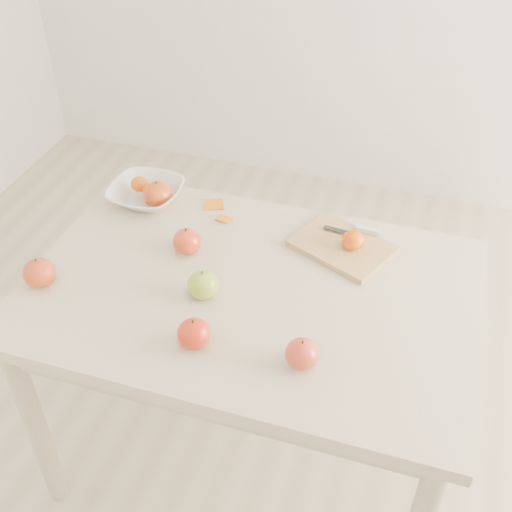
% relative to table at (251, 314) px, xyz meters
% --- Properties ---
extents(ground, '(3.50, 3.50, 0.00)m').
position_rel_table_xyz_m(ground, '(0.00, 0.00, -0.65)').
color(ground, '#C6B293').
rests_on(ground, ground).
extents(table, '(1.20, 0.80, 0.75)m').
position_rel_table_xyz_m(table, '(0.00, 0.00, 0.00)').
color(table, beige).
rests_on(table, ground).
extents(cutting_board, '(0.32, 0.28, 0.02)m').
position_rel_table_xyz_m(cutting_board, '(0.20, 0.24, 0.11)').
color(cutting_board, tan).
rests_on(cutting_board, table).
extents(board_tangerine, '(0.06, 0.06, 0.05)m').
position_rel_table_xyz_m(board_tangerine, '(0.23, 0.23, 0.14)').
color(board_tangerine, '#D76407').
rests_on(board_tangerine, cutting_board).
extents(fruit_bowl, '(0.23, 0.23, 0.06)m').
position_rel_table_xyz_m(fruit_bowl, '(-0.44, 0.29, 0.13)').
color(fruit_bowl, white).
rests_on(fruit_bowl, table).
extents(bowl_tangerine_near, '(0.05, 0.05, 0.05)m').
position_rel_table_xyz_m(bowl_tangerine_near, '(-0.46, 0.30, 0.15)').
color(bowl_tangerine_near, '#D95B07').
rests_on(bowl_tangerine_near, fruit_bowl).
extents(bowl_tangerine_far, '(0.06, 0.06, 0.05)m').
position_rel_table_xyz_m(bowl_tangerine_far, '(-0.41, 0.27, 0.15)').
color(bowl_tangerine_far, '#CA4D07').
rests_on(bowl_tangerine_far, fruit_bowl).
extents(orange_peel_a, '(0.07, 0.07, 0.01)m').
position_rel_table_xyz_m(orange_peel_a, '(-0.23, 0.32, 0.10)').
color(orange_peel_a, orange).
rests_on(orange_peel_a, table).
extents(orange_peel_b, '(0.05, 0.04, 0.01)m').
position_rel_table_xyz_m(orange_peel_b, '(-0.17, 0.27, 0.10)').
color(orange_peel_b, orange).
rests_on(orange_peel_b, table).
extents(paring_knife, '(0.17, 0.05, 0.01)m').
position_rel_table_xyz_m(paring_knife, '(0.25, 0.31, 0.12)').
color(paring_knife, white).
rests_on(paring_knife, cutting_board).
extents(apple_green, '(0.08, 0.08, 0.08)m').
position_rel_table_xyz_m(apple_green, '(-0.11, -0.07, 0.14)').
color(apple_green, '#5E9A18').
rests_on(apple_green, table).
extents(apple_red_e, '(0.08, 0.08, 0.07)m').
position_rel_table_xyz_m(apple_red_e, '(0.20, -0.22, 0.13)').
color(apple_red_e, maroon).
rests_on(apple_red_e, table).
extents(apple_red_c, '(0.08, 0.08, 0.07)m').
position_rel_table_xyz_m(apple_red_c, '(-0.07, -0.23, 0.14)').
color(apple_red_c, '#8A0407').
rests_on(apple_red_c, table).
extents(apple_red_a, '(0.09, 0.09, 0.08)m').
position_rel_table_xyz_m(apple_red_a, '(-0.39, 0.28, 0.14)').
color(apple_red_a, maroon).
rests_on(apple_red_a, table).
extents(apple_red_d, '(0.09, 0.09, 0.08)m').
position_rel_table_xyz_m(apple_red_d, '(-0.54, -0.15, 0.14)').
color(apple_red_d, maroon).
rests_on(apple_red_d, table).
extents(apple_red_b, '(0.08, 0.08, 0.07)m').
position_rel_table_xyz_m(apple_red_b, '(-0.22, 0.09, 0.14)').
color(apple_red_b, '#A21015').
rests_on(apple_red_b, table).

